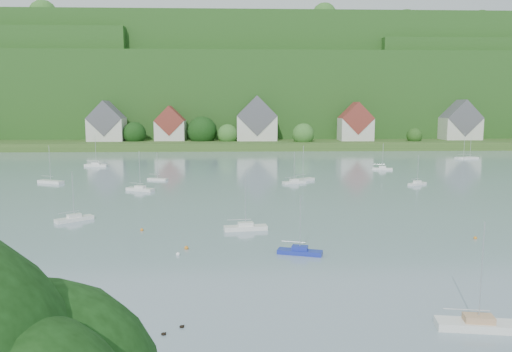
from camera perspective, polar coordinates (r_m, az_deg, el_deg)
The scene contains 17 objects.
far_shore_strip at distance 216.24m, azimuth -1.38°, elevation 3.90°, with size 600.00×60.00×3.00m, color #32541F.
forested_ridge at distance 284.35m, azimuth -1.51°, elevation 9.17°, with size 620.00×181.22×69.89m.
village_building_0 at distance 209.35m, azimuth -16.63°, elevation 5.64°, with size 14.00×10.40×16.00m.
village_building_1 at distance 206.60m, azimuth -9.73°, elevation 5.61°, with size 12.00×9.36×14.00m.
village_building_2 at distance 203.95m, azimuth 0.08°, elevation 6.13°, with size 16.00×11.44×18.00m.
village_building_3 at distance 207.47m, azimuth 11.27°, elevation 5.77°, with size 13.00×10.40×15.50m.
village_building_4 at distance 225.88m, azimuth 22.25°, elevation 5.54°, with size 15.00×10.40×16.50m.
near_sailboat_1 at distance 57.50m, azimuth 5.01°, elevation -8.49°, with size 5.25×2.85×6.82m.
near_sailboat_2 at distance 42.56m, azimuth 23.99°, elevation -15.12°, with size 6.32×2.67×8.27m.
near_sailboat_3 at distance 68.17m, azimuth -1.20°, elevation -5.82°, with size 6.02×2.42×7.90m.
near_sailboat_6 at distance 78.13m, azimuth -19.99°, elevation -4.53°, with size 5.13×4.68×7.34m.
mooring_buoy_0 at distance 59.96m, azimuth -7.93°, elevation -8.24°, with size 0.50×0.50×0.50m, color orange.
mooring_buoy_1 at distance 57.70m, azimuth -8.88°, elevation -8.91°, with size 0.45×0.45×0.45m, color white.
mooring_buoy_2 at distance 69.59m, azimuth 23.70°, elevation -6.58°, with size 0.43×0.43×0.43m, color orange.
mooring_buoy_3 at distance 69.57m, azimuth -12.87°, elevation -6.10°, with size 0.45×0.45×0.45m, color orange.
duck_pair at distance 39.47m, azimuth -9.44°, elevation -16.93°, with size 1.60×1.44×0.28m.
far_sailboat_cluster at distance 134.64m, azimuth 2.71°, elevation 0.97°, with size 189.42×74.35×8.71m.
Camera 1 is at (-3.08, -15.69, 16.60)m, focal length 35.13 mm.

